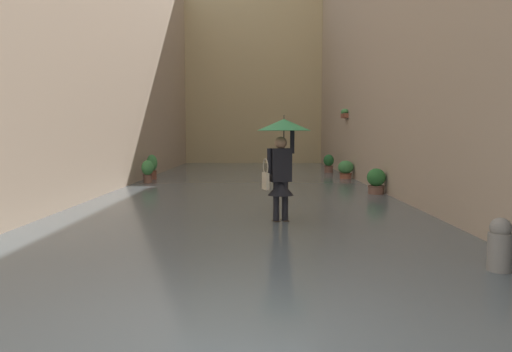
{
  "coord_description": "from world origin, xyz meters",
  "views": [
    {
      "loc": [
        -0.4,
        3.48,
        1.74
      ],
      "look_at": [
        -0.32,
        -5.95,
        0.93
      ],
      "focal_mm": 33.69,
      "sensor_mm": 36.0,
      "label": 1
    }
  ],
  "objects_px": {
    "potted_plant_far_right": "(148,171)",
    "potted_plant_near_right": "(152,167)",
    "potted_plant_far_left": "(329,164)",
    "potted_plant_near_left": "(346,170)",
    "person_wading": "(282,148)",
    "potted_plant_mid_left": "(376,182)",
    "mooring_bollard": "(500,248)"
  },
  "relations": [
    {
      "from": "potted_plant_far_right",
      "to": "potted_plant_near_right",
      "type": "bearing_deg",
      "value": -83.64
    },
    {
      "from": "potted_plant_far_left",
      "to": "potted_plant_near_left",
      "type": "height_order",
      "value": "potted_plant_far_left"
    },
    {
      "from": "person_wading",
      "to": "potted_plant_mid_left",
      "type": "xyz_separation_m",
      "value": [
        -2.82,
        -4.23,
        -1.06
      ]
    },
    {
      "from": "person_wading",
      "to": "potted_plant_far_left",
      "type": "relative_size",
      "value": 2.39
    },
    {
      "from": "potted_plant_near_left",
      "to": "potted_plant_near_right",
      "type": "bearing_deg",
      "value": 2.37
    },
    {
      "from": "potted_plant_near_right",
      "to": "mooring_bollard",
      "type": "relative_size",
      "value": 1.35
    },
    {
      "from": "potted_plant_far_left",
      "to": "potted_plant_near_left",
      "type": "xyz_separation_m",
      "value": [
        -0.22,
        2.94,
        -0.05
      ]
    },
    {
      "from": "potted_plant_mid_left",
      "to": "potted_plant_near_right",
      "type": "distance_m",
      "value": 8.43
    },
    {
      "from": "person_wading",
      "to": "potted_plant_far_left",
      "type": "bearing_deg",
      "value": -102.27
    },
    {
      "from": "potted_plant_near_right",
      "to": "mooring_bollard",
      "type": "bearing_deg",
      "value": 120.09
    },
    {
      "from": "potted_plant_near_left",
      "to": "potted_plant_far_right",
      "type": "relative_size",
      "value": 0.89
    },
    {
      "from": "potted_plant_far_left",
      "to": "mooring_bollard",
      "type": "bearing_deg",
      "value": 89.71
    },
    {
      "from": "mooring_bollard",
      "to": "potted_plant_far_right",
      "type": "bearing_deg",
      "value": -57.48
    },
    {
      "from": "potted_plant_mid_left",
      "to": "potted_plant_far_right",
      "type": "bearing_deg",
      "value": -22.84
    },
    {
      "from": "potted_plant_far_left",
      "to": "potted_plant_near_left",
      "type": "relative_size",
      "value": 1.14
    },
    {
      "from": "potted_plant_mid_left",
      "to": "mooring_bollard",
      "type": "height_order",
      "value": "potted_plant_mid_left"
    },
    {
      "from": "potted_plant_mid_left",
      "to": "potted_plant_far_right",
      "type": "distance_m",
      "value": 7.7
    },
    {
      "from": "potted_plant_mid_left",
      "to": "mooring_bollard",
      "type": "distance_m",
      "value": 7.63
    },
    {
      "from": "potted_plant_near_left",
      "to": "potted_plant_far_right",
      "type": "height_order",
      "value": "potted_plant_far_right"
    },
    {
      "from": "potted_plant_far_right",
      "to": "mooring_bollard",
      "type": "relative_size",
      "value": 1.16
    },
    {
      "from": "potted_plant_near_left",
      "to": "potted_plant_far_right",
      "type": "xyz_separation_m",
      "value": [
        7.06,
        1.62,
        0.08
      ]
    },
    {
      "from": "person_wading",
      "to": "potted_plant_mid_left",
      "type": "height_order",
      "value": "person_wading"
    },
    {
      "from": "potted_plant_mid_left",
      "to": "mooring_bollard",
      "type": "bearing_deg",
      "value": 87.5
    },
    {
      "from": "potted_plant_near_left",
      "to": "potted_plant_mid_left",
      "type": "relative_size",
      "value": 0.96
    },
    {
      "from": "potted_plant_near_right",
      "to": "mooring_bollard",
      "type": "xyz_separation_m",
      "value": [
        -6.91,
        11.93,
        -0.17
      ]
    },
    {
      "from": "potted_plant_far_left",
      "to": "potted_plant_mid_left",
      "type": "bearing_deg",
      "value": 91.95
    },
    {
      "from": "potted_plant_near_left",
      "to": "mooring_bollard",
      "type": "height_order",
      "value": "potted_plant_near_left"
    },
    {
      "from": "potted_plant_mid_left",
      "to": "potted_plant_near_right",
      "type": "xyz_separation_m",
      "value": [
        7.24,
        -4.31,
        0.11
      ]
    },
    {
      "from": "potted_plant_far_right",
      "to": "potted_plant_near_left",
      "type": "bearing_deg",
      "value": -167.11
    },
    {
      "from": "potted_plant_near_left",
      "to": "mooring_bollard",
      "type": "distance_m",
      "value": 12.23
    },
    {
      "from": "mooring_bollard",
      "to": "person_wading",
      "type": "bearing_deg",
      "value": -53.8
    },
    {
      "from": "potted_plant_far_left",
      "to": "mooring_bollard",
      "type": "distance_m",
      "value": 15.16
    }
  ]
}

